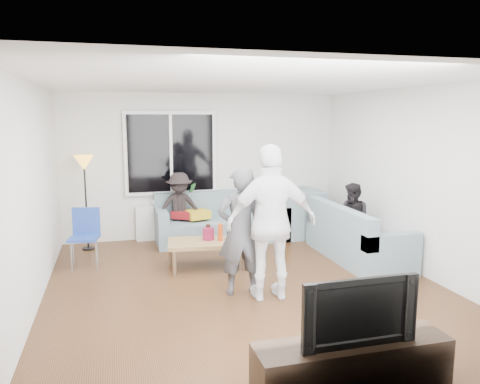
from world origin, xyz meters
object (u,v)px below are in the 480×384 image
object	(u,v)px
coffee_table	(206,254)
tv_console	(352,367)
floor_lamp	(86,203)
spectator_right	(353,220)
player_right	(272,223)
player_left	(241,231)
side_chair	(84,239)
sofa_right_section	(358,232)
sofa_back_section	(222,217)
spectator_back	(180,208)
television	(354,308)

from	to	relation	value
coffee_table	tv_console	xyz separation A→B (m)	(0.51, -3.39, 0.02)
floor_lamp	spectator_right	bearing A→B (deg)	-19.90
floor_lamp	player_right	world-z (taller)	player_right
player_left	player_right	world-z (taller)	player_right
side_chair	tv_console	xyz separation A→B (m)	(2.23, -3.87, -0.21)
sofa_right_section	floor_lamp	size ratio (longest dim) A/B	1.28
sofa_right_section	player_left	xyz separation A→B (m)	(-2.13, -0.91, 0.37)
floor_lamp	player_right	xyz separation A→B (m)	(2.26, -2.78, 0.16)
coffee_table	sofa_back_section	bearing A→B (deg)	68.06
floor_lamp	player_right	distance (m)	3.59
coffee_table	side_chair	world-z (taller)	side_chair
player_right	spectator_back	bearing A→B (deg)	-71.92
floor_lamp	spectator_right	distance (m)	4.33
player_right	sofa_back_section	bearing A→B (deg)	-87.00
side_chair	floor_lamp	size ratio (longest dim) A/B	0.55
sofa_back_section	spectator_right	size ratio (longest dim) A/B	1.98
spectator_back	sofa_right_section	bearing A→B (deg)	-35.09
sofa_right_section	player_right	size ratio (longest dim) A/B	1.07
coffee_table	player_right	world-z (taller)	player_right
television	floor_lamp	bearing A→B (deg)	114.75
coffee_table	spectator_right	distance (m)	2.38
coffee_table	spectator_right	xyz separation A→B (m)	(2.35, -0.03, 0.38)
side_chair	sofa_right_section	bearing A→B (deg)	1.36
coffee_table	spectator_right	bearing A→B (deg)	-0.75
sofa_right_section	spectator_back	xyz separation A→B (m)	(-2.54, 1.61, 0.20)
spectator_back	television	world-z (taller)	spectator_back
player_left	tv_console	world-z (taller)	player_left
spectator_back	player_right	bearing A→B (deg)	-78.06
sofa_right_section	player_right	xyz separation A→B (m)	(-1.81, -1.15, 0.51)
coffee_table	television	world-z (taller)	television
floor_lamp	tv_console	xyz separation A→B (m)	(2.23, -4.83, -0.56)
side_chair	television	xyz separation A→B (m)	(2.23, -3.87, 0.29)
side_chair	player_right	xyz separation A→B (m)	(2.26, -1.82, 0.51)
spectator_right	spectator_back	xyz separation A→B (m)	(-2.54, 1.44, 0.04)
sofa_back_section	player_left	world-z (taller)	player_left
player_right	spectator_back	distance (m)	2.86
spectator_right	sofa_back_section	bearing A→B (deg)	-147.35
coffee_table	spectator_back	world-z (taller)	spectator_back
sofa_back_section	television	world-z (taller)	television
floor_lamp	side_chair	bearing A→B (deg)	-90.00
floor_lamp	spectator_back	world-z (taller)	floor_lamp
sofa_back_section	coffee_table	world-z (taller)	sofa_back_section
player_left	spectator_right	world-z (taller)	player_left
player_right	spectator_back	world-z (taller)	player_right
coffee_table	floor_lamp	size ratio (longest dim) A/B	0.71
player_left	television	distance (m)	2.31
sofa_back_section	player_right	world-z (taller)	player_right
coffee_table	spectator_back	distance (m)	1.48
television	player_left	bearing A→B (deg)	97.27
sofa_back_section	side_chair	bearing A→B (deg)	-158.46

